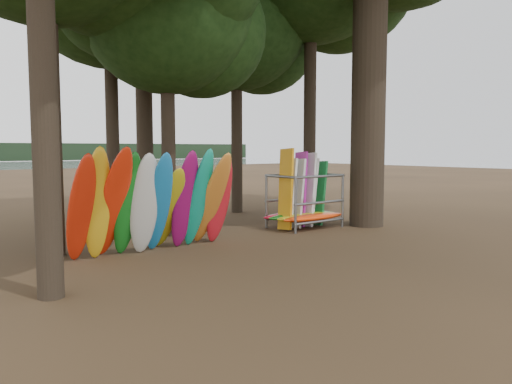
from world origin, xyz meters
TOP-DOWN VIEW (x-y plane):
  - ground at (0.00, 0.00)m, footprint 120.00×120.00m
  - oak_3 at (3.26, 6.65)m, footprint 7.29×7.29m
  - oak_5 at (-1.89, 3.23)m, footprint 6.22×6.22m
  - kayak_row at (-3.43, 0.99)m, footprint 4.88×2.12m
  - storage_rack at (2.61, 1.71)m, footprint 2.98×1.50m

SIDE VIEW (x-z plane):
  - ground at x=0.00m, z-range 0.00..0.00m
  - storage_rack at x=2.61m, z-range -0.51..2.29m
  - kayak_row at x=-3.43m, z-range -0.14..2.83m
  - oak_5 at x=-1.89m, z-range 2.22..12.11m
  - oak_3 at x=3.26m, z-range 2.60..14.20m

